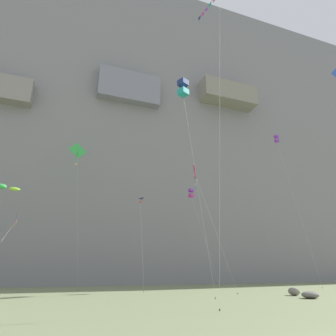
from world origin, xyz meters
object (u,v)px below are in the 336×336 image
object	(u,v)px
kite_box_low_right	(191,193)
kite_diamond_front_field	(196,174)
boulder_foreground_right	(310,295)
kite_box_far_right	(277,139)
kite_box_high_left	(183,88)
boulder_foreground_left	(294,291)
kite_banner_upper_right	(14,224)
kite_delta_low_center	(138,206)
kite_banner_mid_left	(210,22)
kite_diamond_upper_mid	(78,152)

from	to	relation	value
kite_box_low_right	kite_diamond_front_field	world-z (taller)	kite_diamond_front_field
boulder_foreground_right	kite_box_low_right	world-z (taller)	kite_box_low_right
kite_box_far_right	kite_box_high_left	distance (m)	23.13
boulder_foreground_left	kite_diamond_front_field	world-z (taller)	kite_diamond_front_field
kite_banner_upper_right	kite_delta_low_center	size ratio (longest dim) A/B	0.58
boulder_foreground_left	kite_banner_mid_left	size ratio (longest dim) A/B	0.05
kite_box_far_right	kite_diamond_upper_mid	xyz separation A→B (m)	(-32.98, 4.67, -5.26)
boulder_foreground_left	kite_box_high_left	size ratio (longest dim) A/B	0.05
kite_box_far_right	kite_diamond_upper_mid	bearing A→B (deg)	171.93
kite_banner_mid_left	kite_diamond_front_field	bearing A→B (deg)	72.81
kite_delta_low_center	kite_diamond_upper_mid	bearing A→B (deg)	147.27
kite_box_low_right	kite_diamond_upper_mid	xyz separation A→B (m)	(-18.78, -1.17, 4.35)
boulder_foreground_left	kite_box_high_left	world-z (taller)	kite_box_high_left
kite_box_low_right	kite_delta_low_center	size ratio (longest dim) A/B	1.39
boulder_foreground_right	kite_box_far_right	distance (m)	31.31
boulder_foreground_left	boulder_foreground_right	size ratio (longest dim) A/B	0.64
boulder_foreground_left	kite_box_low_right	xyz separation A→B (m)	(-2.15, 18.47, 14.11)
boulder_foreground_right	kite_diamond_upper_mid	world-z (taller)	kite_diamond_upper_mid
kite_box_far_right	kite_delta_low_center	xyz separation A→B (m)	(-24.76, -0.61, -13.80)
boulder_foreground_left	kite_box_far_right	xyz separation A→B (m)	(12.05, 12.62, 23.72)
kite_diamond_upper_mid	boulder_foreground_right	bearing A→B (deg)	-45.49
kite_diamond_front_field	kite_banner_mid_left	bearing A→B (deg)	-107.19
kite_diamond_upper_mid	kite_banner_mid_left	xyz separation A→B (m)	(11.19, -21.39, 7.70)
kite_box_far_right	kite_banner_mid_left	bearing A→B (deg)	-142.52
kite_diamond_upper_mid	kite_box_high_left	xyz separation A→B (m)	(11.51, -13.27, 5.14)
boulder_foreground_right	kite_banner_mid_left	size ratio (longest dim) A/B	0.07
kite_box_low_right	kite_banner_upper_right	world-z (taller)	kite_box_low_right
kite_box_low_right	kite_banner_upper_right	distance (m)	29.45
kite_banner_mid_left	kite_box_far_right	bearing A→B (deg)	37.48
boulder_foreground_right	kite_box_low_right	xyz separation A→B (m)	(-1.17, 21.46, 14.20)
boulder_foreground_right	kite_box_high_left	xyz separation A→B (m)	(-8.44, 7.01, 23.68)
kite_box_high_left	boulder_foreground_left	bearing A→B (deg)	-23.13
boulder_foreground_left	boulder_foreground_right	world-z (taller)	boulder_foreground_left
kite_delta_low_center	kite_diamond_front_field	bearing A→B (deg)	-21.33
kite_delta_low_center	kite_banner_mid_left	bearing A→B (deg)	-79.56
kite_box_low_right	kite_delta_low_center	distance (m)	13.07
kite_diamond_upper_mid	kite_banner_mid_left	distance (m)	25.34
kite_box_low_right	kite_banner_mid_left	size ratio (longest dim) A/B	0.52
kite_box_low_right	kite_box_far_right	bearing A→B (deg)	-22.37
kite_box_far_right	kite_banner_mid_left	world-z (taller)	kite_banner_mid_left
kite_box_far_right	kite_banner_upper_right	xyz separation A→B (m)	(-37.55, -9.93, -18.18)
kite_diamond_front_field	kite_diamond_upper_mid	size ratio (longest dim) A/B	0.79
kite_banner_upper_right	kite_box_high_left	world-z (taller)	kite_box_high_left
kite_diamond_front_field	kite_box_high_left	distance (m)	11.36
boulder_foreground_right	kite_banner_upper_right	size ratio (longest dim) A/B	0.32
boulder_foreground_left	kite_box_low_right	distance (m)	23.34
kite_banner_upper_right	kite_diamond_upper_mid	size ratio (longest dim) A/B	0.31
boulder_foreground_right	kite_box_far_right	xyz separation A→B (m)	(13.03, 15.61, 23.81)
kite_box_far_right	kite_delta_low_center	distance (m)	28.36
boulder_foreground_left	kite_diamond_front_field	distance (m)	17.90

